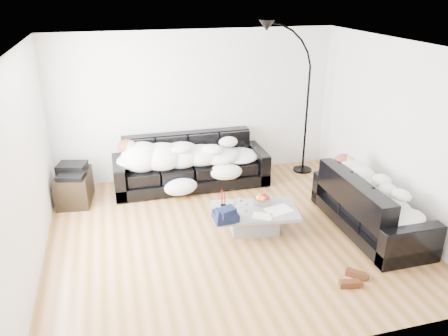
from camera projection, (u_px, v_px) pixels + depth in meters
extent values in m
plane|color=brown|center=(229.00, 234.00, 6.22)|extent=(5.00, 5.00, 0.00)
cube|color=silver|center=(196.00, 106.00, 7.72)|extent=(5.00, 0.02, 2.60)
cube|color=silver|center=(25.00, 168.00, 5.12)|extent=(0.02, 4.50, 2.60)
cube|color=silver|center=(396.00, 133.00, 6.31)|extent=(0.02, 4.50, 2.60)
plane|color=white|center=(230.00, 47.00, 5.21)|extent=(5.00, 5.00, 0.00)
cube|color=black|center=(191.00, 162.00, 7.57)|extent=(2.64, 0.91, 0.86)
cube|color=black|center=(371.00, 203.00, 6.21)|extent=(0.86, 2.00, 0.81)
ellipsoid|color=#09432E|center=(348.00, 167.00, 6.63)|extent=(0.42, 0.38, 0.20)
cube|color=#939699|center=(254.00, 220.00, 6.24)|extent=(1.28, 0.86, 0.35)
cylinder|color=white|center=(262.00, 199.00, 6.31)|extent=(0.29, 0.29, 0.15)
cylinder|color=white|center=(241.00, 203.00, 6.16)|extent=(0.08, 0.08, 0.18)
cylinder|color=white|center=(234.00, 206.00, 6.09)|extent=(0.08, 0.08, 0.17)
cylinder|color=white|center=(246.00, 206.00, 6.08)|extent=(0.07, 0.07, 0.17)
cylinder|color=maroon|center=(222.00, 198.00, 6.22)|extent=(0.05, 0.05, 0.25)
cylinder|color=maroon|center=(225.00, 199.00, 6.23)|extent=(0.04, 0.04, 0.22)
cube|color=silver|center=(279.00, 210.00, 6.14)|extent=(0.41, 0.35, 0.01)
cube|color=silver|center=(262.00, 216.00, 5.98)|extent=(0.33, 0.30, 0.01)
cube|color=black|center=(74.00, 188.00, 7.05)|extent=(0.58, 0.78, 0.50)
cube|color=black|center=(72.00, 170.00, 6.93)|extent=(0.51, 0.44, 0.13)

